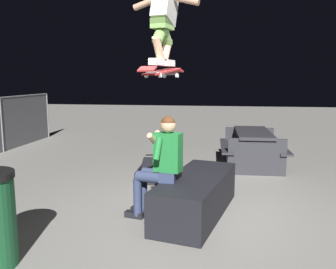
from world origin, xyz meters
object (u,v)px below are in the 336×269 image
object	(u,v)px
skater_airborne	(164,15)
picnic_table_back	(253,143)
ledge_box_main	(196,195)
skateboard	(163,72)
person_sitting_on_ledge	(160,162)
kicker_ramp	(159,175)

from	to	relation	value
skater_airborne	picnic_table_back	distance (m)	4.01
ledge_box_main	picnic_table_back	xyz separation A→B (m)	(2.95, -0.98, 0.23)
skateboard	skater_airborne	distance (m)	0.69
ledge_box_main	picnic_table_back	bearing A→B (deg)	-18.40
person_sitting_on_ledge	skater_airborne	xyz separation A→B (m)	(0.07, -0.05, 1.84)
ledge_box_main	skater_airborne	distance (m)	2.39
kicker_ramp	skater_airborne	bearing A→B (deg)	-167.78
skater_airborne	kicker_ramp	world-z (taller)	skater_airborne
skater_airborne	kicker_ramp	distance (m)	3.19
person_sitting_on_ledge	picnic_table_back	xyz separation A→B (m)	(3.17, -1.44, -0.28)
skater_airborne	skateboard	bearing A→B (deg)	166.59
ledge_box_main	skateboard	xyz separation A→B (m)	(-0.21, 0.43, 1.66)
person_sitting_on_ledge	skateboard	world-z (taller)	skateboard
skateboard	ledge_box_main	bearing A→B (deg)	-64.48
skateboard	skater_airborne	bearing A→B (deg)	-13.41
ledge_box_main	person_sitting_on_ledge	size ratio (longest dim) A/B	1.37
skateboard	picnic_table_back	xyz separation A→B (m)	(3.15, -1.41, -1.43)
kicker_ramp	picnic_table_back	distance (m)	2.23
skateboard	person_sitting_on_ledge	bearing A→B (deg)	116.94
ledge_box_main	picnic_table_back	distance (m)	3.11
kicker_ramp	picnic_table_back	bearing A→B (deg)	-55.50
person_sitting_on_ledge	skateboard	xyz separation A→B (m)	(0.02, -0.03, 1.15)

